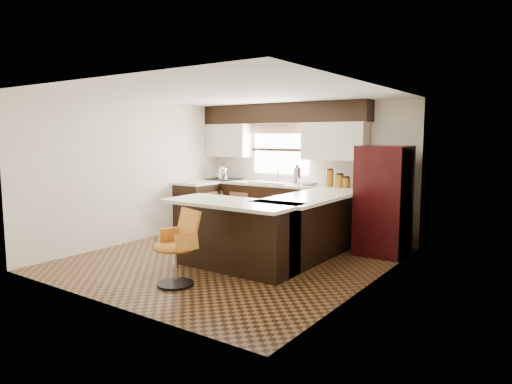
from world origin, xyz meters
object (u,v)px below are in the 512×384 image
Objects in this scene: peninsula_long at (306,229)px; peninsula_return at (237,237)px; refrigerator at (383,201)px; bar_chair at (175,248)px.

peninsula_return is at bearing -118.30° from peninsula_long.
refrigerator is 3.29m from bar_chair.
peninsula_return is at bearing -125.24° from refrigerator.
refrigerator reaches higher than bar_chair.
bar_chair reaches higher than peninsula_long.
peninsula_return is (-0.53, -0.97, 0.00)m from peninsula_long.
refrigerator is (1.35, 1.91, 0.38)m from peninsula_return.
peninsula_long is at bearing -131.41° from refrigerator.
bar_chair reaches higher than peninsula_return.
peninsula_long is 1.17× the size of refrigerator.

